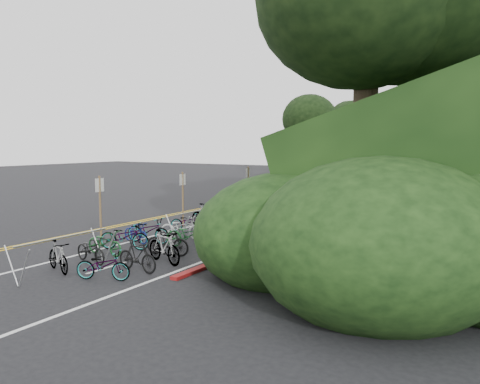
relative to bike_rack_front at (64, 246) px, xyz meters
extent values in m
plane|color=black|center=(-2.56, 3.10, -0.82)|extent=(120.00, 120.00, 0.00)
cube|color=gold|center=(-4.71, 13.10, -0.82)|extent=(0.12, 80.00, 0.01)
cube|color=gold|center=(-4.41, 13.10, -0.82)|extent=(0.12, 80.00, 0.01)
cube|color=silver|center=(-1.56, 13.10, -0.82)|extent=(0.12, 80.00, 0.01)
cube|color=silver|center=(2.64, 13.10, -0.82)|extent=(0.12, 80.00, 0.01)
cube|color=silver|center=(0.54, 1.10, -0.82)|extent=(0.10, 1.60, 0.01)
cube|color=silver|center=(0.54, 7.10, -0.82)|extent=(0.10, 1.60, 0.01)
cube|color=silver|center=(0.54, 13.10, -0.82)|extent=(0.10, 1.60, 0.01)
cube|color=silver|center=(0.54, 19.10, -0.82)|extent=(0.10, 1.60, 0.01)
cube|color=silver|center=(0.54, 25.10, -0.82)|extent=(0.10, 1.60, 0.01)
cube|color=silver|center=(0.54, 31.10, -0.82)|extent=(0.10, 1.60, 0.01)
cube|color=silver|center=(0.54, 37.10, -0.82)|extent=(0.10, 1.60, 0.01)
cube|color=maroon|center=(3.14, 15.10, -0.77)|extent=(0.25, 28.00, 0.10)
cube|color=#382819|center=(3.84, 25.10, -0.74)|extent=(1.40, 44.00, 0.16)
ellipsoid|color=#284C19|center=(4.64, 6.10, 0.22)|extent=(2.00, 2.80, 1.60)
ellipsoid|color=#284C19|center=(5.44, 11.10, 0.73)|extent=(2.60, 3.64, 2.08)
ellipsoid|color=#284C19|center=(6.64, 17.10, 1.17)|extent=(2.20, 3.08, 1.76)
ellipsoid|color=#284C19|center=(5.24, 23.10, 0.74)|extent=(3.00, 4.20, 2.40)
ellipsoid|color=#284C19|center=(5.94, 29.10, 0.90)|extent=(2.40, 3.36, 1.92)
ellipsoid|color=#284C19|center=(7.24, 33.10, 1.59)|extent=(2.80, 3.92, 2.24)
ellipsoid|color=#284C19|center=(4.44, 9.10, 0.08)|extent=(1.80, 2.52, 1.44)
ellipsoid|color=#284C19|center=(7.44, 21.10, 1.78)|extent=(3.20, 4.48, 2.56)
ellipsoid|color=black|center=(5.44, 3.60, 0.39)|extent=(5.28, 6.16, 3.52)
ellipsoid|color=black|center=(8.44, 2.60, 0.61)|extent=(6.24, 7.28, 4.16)
cylinder|color=#2D2319|center=(6.94, 6.10, 2.89)|extent=(0.77, 0.77, 5.03)
cylinder|color=#2D2319|center=(9.44, 9.10, 5.07)|extent=(0.83, 0.83, 6.19)
cylinder|color=#2D2319|center=(8.44, 15.10, 4.58)|extent=(0.81, 0.81, 5.80)
cylinder|color=#2D2319|center=(-11.56, 45.10, 1.69)|extent=(0.77, 0.77, 5.03)
ellipsoid|color=black|center=(-11.56, 45.10, 6.27)|extent=(6.88, 6.88, 6.54)
cylinder|color=#2D2319|center=(-8.56, 53.10, 1.50)|extent=(0.75, 0.75, 4.64)
ellipsoid|color=black|center=(-8.56, 53.10, 5.62)|extent=(6.02, 6.02, 5.72)
cylinder|color=#A4A5A7|center=(0.00, 0.00, 0.27)|extent=(0.05, 3.16, 0.05)
cylinder|color=#A4A5A7|center=(-0.28, -1.48, -0.28)|extent=(0.55, 0.04, 1.08)
cylinder|color=#A4A5A7|center=(0.28, -1.48, -0.28)|extent=(0.55, 0.04, 1.08)
cylinder|color=#A4A5A7|center=(-0.28, 1.48, -0.28)|extent=(0.55, 0.04, 1.08)
cylinder|color=#A4A5A7|center=(0.28, 1.48, -0.28)|extent=(0.55, 0.04, 1.08)
cylinder|color=#A4A5A7|center=(0.44, 6.10, 0.33)|extent=(0.05, 3.00, 0.05)
cylinder|color=#A4A5A7|center=(0.16, 4.70, -0.25)|extent=(0.58, 0.04, 1.13)
cylinder|color=#A4A5A7|center=(0.72, 4.70, -0.25)|extent=(0.58, 0.04, 1.13)
cylinder|color=#A4A5A7|center=(0.16, 7.50, -0.25)|extent=(0.58, 0.04, 1.13)
cylinder|color=#A4A5A7|center=(0.72, 7.50, -0.25)|extent=(0.58, 0.04, 1.13)
cylinder|color=#A4A5A7|center=(0.44, 11.10, 0.33)|extent=(0.05, 3.00, 0.05)
cylinder|color=#A4A5A7|center=(0.16, 9.70, -0.25)|extent=(0.58, 0.04, 1.13)
cylinder|color=#A4A5A7|center=(0.72, 9.70, -0.25)|extent=(0.58, 0.04, 1.13)
cylinder|color=#A4A5A7|center=(0.16, 12.50, -0.25)|extent=(0.58, 0.04, 1.13)
cylinder|color=#A4A5A7|center=(0.72, 12.50, -0.25)|extent=(0.58, 0.04, 1.13)
cylinder|color=#A4A5A7|center=(0.44, 16.10, 0.33)|extent=(0.05, 3.00, 0.05)
cylinder|color=#A4A5A7|center=(0.16, 14.70, -0.25)|extent=(0.58, 0.04, 1.13)
cylinder|color=#A4A5A7|center=(0.72, 14.70, -0.25)|extent=(0.58, 0.04, 1.13)
cylinder|color=#A4A5A7|center=(0.16, 17.50, -0.25)|extent=(0.58, 0.04, 1.13)
cylinder|color=#A4A5A7|center=(0.72, 17.50, -0.25)|extent=(0.58, 0.04, 1.13)
cylinder|color=#A4A5A7|center=(0.44, 21.10, 0.33)|extent=(0.05, 3.00, 0.05)
cylinder|color=#A4A5A7|center=(0.16, 19.70, -0.25)|extent=(0.58, 0.04, 1.13)
cylinder|color=#A4A5A7|center=(0.72, 19.70, -0.25)|extent=(0.58, 0.04, 1.13)
cylinder|color=#A4A5A7|center=(0.16, 22.50, -0.25)|extent=(0.58, 0.04, 1.13)
cylinder|color=#A4A5A7|center=(0.72, 22.50, -0.25)|extent=(0.58, 0.04, 1.13)
cylinder|color=#A4A5A7|center=(0.44, 26.10, 0.33)|extent=(0.05, 3.00, 0.05)
cylinder|color=#A4A5A7|center=(0.16, 24.70, -0.25)|extent=(0.58, 0.04, 1.13)
cylinder|color=#A4A5A7|center=(0.72, 24.70, -0.25)|extent=(0.58, 0.04, 1.13)
cylinder|color=#A4A5A7|center=(0.16, 27.50, -0.25)|extent=(0.58, 0.04, 1.13)
cylinder|color=#A4A5A7|center=(0.72, 27.50, -0.25)|extent=(0.58, 0.04, 1.13)
cylinder|color=brown|center=(-2.16, 3.36, 0.47)|extent=(0.08, 0.08, 2.60)
cube|color=silver|center=(-2.16, 3.36, 1.42)|extent=(0.02, 0.40, 0.50)
cylinder|color=brown|center=(-1.96, 8.10, 0.43)|extent=(0.08, 0.08, 2.50)
cube|color=silver|center=(-1.96, 8.10, 1.33)|extent=(0.02, 0.40, 0.50)
cylinder|color=brown|center=(-1.96, 14.10, 0.43)|extent=(0.08, 0.08, 2.50)
cube|color=silver|center=(-1.96, 14.10, 1.33)|extent=(0.02, 0.40, 0.50)
cylinder|color=brown|center=(-1.96, 20.10, 0.43)|extent=(0.08, 0.08, 2.50)
cube|color=silver|center=(-1.96, 20.10, 1.33)|extent=(0.02, 0.40, 0.50)
cylinder|color=brown|center=(-1.96, 26.10, 0.43)|extent=(0.08, 0.08, 2.50)
cube|color=silver|center=(-1.96, 26.10, 1.33)|extent=(0.02, 0.40, 0.50)
imported|color=navy|center=(-1.29, 4.30, -0.43)|extent=(0.84, 1.58, 0.79)
imported|color=slate|center=(-0.34, 0.04, -0.36)|extent=(0.92, 1.61, 0.93)
imported|color=slate|center=(1.44, 0.13, -0.41)|extent=(1.09, 1.68, 0.83)
imported|color=black|center=(-0.38, 1.30, -0.41)|extent=(0.85, 1.66, 0.83)
imported|color=black|center=(1.64, 1.27, -0.36)|extent=(0.53, 1.57, 0.93)
imported|color=#144C1E|center=(-0.77, 2.25, -0.40)|extent=(0.63, 1.65, 0.85)
imported|color=slate|center=(1.69, 2.44, -0.30)|extent=(0.98, 1.82, 1.05)
imported|color=slate|center=(-0.77, 3.18, -0.34)|extent=(1.27, 1.95, 0.97)
imported|color=black|center=(1.12, 3.29, -0.34)|extent=(0.73, 1.66, 0.96)
imported|color=slate|center=(-0.81, 4.48, -0.33)|extent=(0.88, 1.95, 0.99)
imported|color=#144C1E|center=(1.07, 4.55, -0.34)|extent=(0.97, 1.94, 0.97)
imported|color=beige|center=(-0.17, 5.72, -0.36)|extent=(1.21, 1.85, 0.92)
imported|color=navy|center=(1.36, 5.49, -0.40)|extent=(0.76, 1.68, 0.85)
imported|color=slate|center=(-0.80, 6.97, -0.39)|extent=(0.92, 1.75, 0.87)
imported|color=#9E9EA3|center=(1.24, 6.93, -0.32)|extent=(0.96, 1.75, 1.01)
imported|color=slate|center=(-0.73, 8.23, -0.28)|extent=(0.74, 1.87, 1.09)
imported|color=slate|center=(1.16, 8.25, -0.36)|extent=(0.76, 1.62, 0.94)
imported|color=maroon|center=(-0.32, 9.46, -0.32)|extent=(0.88, 1.75, 1.01)
imported|color=beige|center=(1.41, 9.28, -0.32)|extent=(0.88, 1.75, 1.01)
imported|color=slate|center=(-0.29, 10.67, -0.40)|extent=(0.95, 1.71, 0.85)
imported|color=slate|center=(1.33, 10.72, -0.29)|extent=(0.54, 1.80, 1.08)
imported|color=slate|center=(-0.62, 11.76, -0.33)|extent=(0.58, 1.67, 0.99)
imported|color=#144C1E|center=(1.33, 11.82, -0.35)|extent=(1.16, 1.91, 0.95)
camera|label=1|loc=(11.25, -8.80, 2.97)|focal=35.00mm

